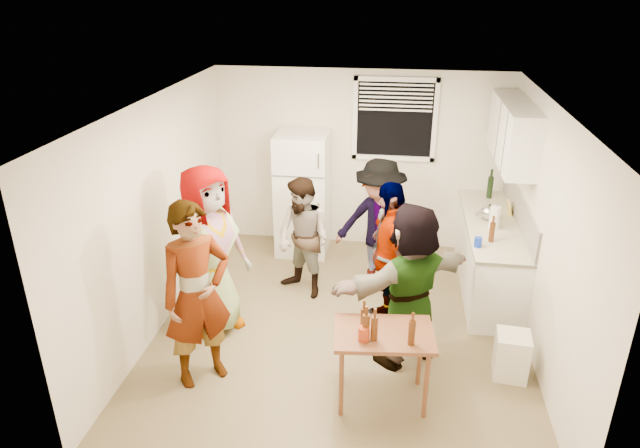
% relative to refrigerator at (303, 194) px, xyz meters
% --- Properties ---
extents(room, '(4.00, 4.50, 2.50)m').
position_rel_refrigerator_xyz_m(room, '(0.75, -1.88, -0.85)').
color(room, silver).
rests_on(room, ground).
extents(window, '(1.12, 0.10, 1.06)m').
position_rel_refrigerator_xyz_m(window, '(1.20, 0.33, 1.00)').
color(window, white).
rests_on(window, room).
extents(refrigerator, '(0.70, 0.70, 1.70)m').
position_rel_refrigerator_xyz_m(refrigerator, '(0.00, 0.00, 0.00)').
color(refrigerator, white).
rests_on(refrigerator, ground).
extents(counter_lower, '(0.60, 2.20, 0.86)m').
position_rel_refrigerator_xyz_m(counter_lower, '(2.45, -0.73, -0.42)').
color(counter_lower, white).
rests_on(counter_lower, ground).
extents(countertop, '(0.64, 2.22, 0.04)m').
position_rel_refrigerator_xyz_m(countertop, '(2.45, -0.73, 0.03)').
color(countertop, beige).
rests_on(countertop, counter_lower).
extents(backsplash, '(0.03, 2.20, 0.36)m').
position_rel_refrigerator_xyz_m(backsplash, '(2.74, -0.73, 0.23)').
color(backsplash, beige).
rests_on(backsplash, countertop).
extents(upper_cabinets, '(0.34, 1.60, 0.70)m').
position_rel_refrigerator_xyz_m(upper_cabinets, '(2.58, -0.53, 1.10)').
color(upper_cabinets, white).
rests_on(upper_cabinets, room).
extents(kettle, '(0.31, 0.29, 0.21)m').
position_rel_refrigerator_xyz_m(kettle, '(2.40, -0.67, 0.05)').
color(kettle, silver).
rests_on(kettle, countertop).
extents(paper_towel, '(0.12, 0.12, 0.26)m').
position_rel_refrigerator_xyz_m(paper_towel, '(2.43, -0.92, 0.05)').
color(paper_towel, white).
rests_on(paper_towel, countertop).
extents(wine_bottle, '(0.07, 0.07, 0.29)m').
position_rel_refrigerator_xyz_m(wine_bottle, '(2.50, 0.08, 0.05)').
color(wine_bottle, black).
rests_on(wine_bottle, countertop).
extents(beer_bottle_counter, '(0.06, 0.06, 0.23)m').
position_rel_refrigerator_xyz_m(beer_bottle_counter, '(2.35, -1.31, 0.05)').
color(beer_bottle_counter, '#47230C').
rests_on(beer_bottle_counter, countertop).
extents(blue_cup, '(0.08, 0.08, 0.11)m').
position_rel_refrigerator_xyz_m(blue_cup, '(2.19, -1.47, 0.05)').
color(blue_cup, '#1131B5').
rests_on(blue_cup, countertop).
extents(picture_frame, '(0.02, 0.20, 0.16)m').
position_rel_refrigerator_xyz_m(picture_frame, '(2.67, -0.46, 0.13)').
color(picture_frame, gold).
rests_on(picture_frame, countertop).
extents(trash_bin, '(0.34, 0.34, 0.47)m').
position_rel_refrigerator_xyz_m(trash_bin, '(2.48, -2.48, -0.60)').
color(trash_bin, white).
rests_on(trash_bin, ground).
extents(serving_table, '(0.93, 0.67, 0.74)m').
position_rel_refrigerator_xyz_m(serving_table, '(1.24, -3.01, -0.85)').
color(serving_table, brown).
rests_on(serving_table, ground).
extents(beer_bottle_table, '(0.06, 0.06, 0.24)m').
position_rel_refrigerator_xyz_m(beer_bottle_table, '(1.09, -3.13, -0.11)').
color(beer_bottle_table, '#47230C').
rests_on(beer_bottle_table, serving_table).
extents(red_cup, '(0.10, 0.10, 0.13)m').
position_rel_refrigerator_xyz_m(red_cup, '(1.07, -3.15, -0.11)').
color(red_cup, '#9C3012').
rests_on(red_cup, serving_table).
extents(guest_grey, '(2.09, 1.81, 0.60)m').
position_rel_refrigerator_xyz_m(guest_grey, '(-0.65, -2.08, -0.85)').
color(guest_grey, gray).
rests_on(guest_grey, ground).
extents(guest_stripe, '(1.73, 1.82, 0.44)m').
position_rel_refrigerator_xyz_m(guest_stripe, '(-0.49, -2.92, -0.85)').
color(guest_stripe, '#141933').
rests_on(guest_stripe, ground).
extents(guest_back_left, '(1.41, 1.64, 0.56)m').
position_rel_refrigerator_xyz_m(guest_back_left, '(0.21, -1.20, -0.85)').
color(guest_back_left, brown).
rests_on(guest_back_left, ground).
extents(guest_back_right, '(1.49, 1.91, 0.62)m').
position_rel_refrigerator_xyz_m(guest_back_right, '(1.09, -0.93, -0.85)').
color(guest_back_right, '#45454A').
rests_on(guest_back_right, ground).
extents(guest_black, '(1.92, 1.48, 0.41)m').
position_rel_refrigerator_xyz_m(guest_black, '(1.23, -1.72, -0.85)').
color(guest_black, black).
rests_on(guest_black, ground).
extents(guest_orange, '(2.28, 2.31, 0.50)m').
position_rel_refrigerator_xyz_m(guest_orange, '(1.47, -2.35, -0.85)').
color(guest_orange, '#CF774F').
rests_on(guest_orange, ground).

